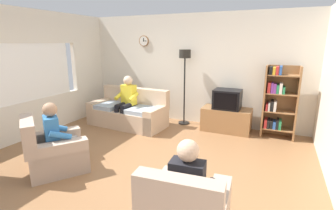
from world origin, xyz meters
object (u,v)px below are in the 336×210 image
couch (128,113)px  armchair_near_window (55,153)px  person_on_couch (126,99)px  tv_stand (226,119)px  person_in_left_armchair (58,133)px  person_in_right_armchair (189,184)px  tv (227,99)px  floor_lamp (185,66)px  bookshelf (278,101)px

couch → armchair_near_window: same height
armchair_near_window → person_on_couch: 2.34m
tv_stand → person_on_couch: 2.42m
couch → tv_stand: (2.31, 0.58, -0.04)m
person_in_left_armchair → person_in_right_armchair: 2.46m
person_on_couch → tv: bearing=16.3°
floor_lamp → person_in_right_armchair: size_ratio=1.65×
floor_lamp → person_on_couch: floor_lamp is taller
person_in_left_armchair → person_on_couch: bearing=94.5°
tv_stand → armchair_near_window: bearing=-125.8°
bookshelf → armchair_near_window: (-3.21, -3.06, -0.51)m
tv → armchair_near_window: size_ratio=0.51×
person_in_right_armchair → armchair_near_window: bearing=169.3°
tv_stand → floor_lamp: floor_lamp is taller
person_on_couch → person_in_left_armchair: 2.24m
floor_lamp → armchair_near_window: (-1.07, -3.09, -1.16)m
person_on_couch → bookshelf: bearing=12.8°
person_in_right_armchair → couch: bearing=132.2°
tv → person_in_left_armchair: (-2.10, -2.89, -0.16)m
couch → tv_stand: couch is taller
floor_lamp → person_in_right_armchair: bearing=-68.7°
bookshelf → person_on_couch: (-3.33, -0.76, -0.10)m
couch → armchair_near_window: size_ratio=1.65×
person_in_right_armchair → tv: bearing=94.9°
couch → tv: bearing=13.5°
person_on_couch → couch: bearing=103.3°
floor_lamp → person_in_right_armchair: (1.38, -3.55, -0.85)m
person_in_left_armchair → tv: bearing=54.0°
person_on_couch → person_in_left_armchair: size_ratio=1.11×
armchair_near_window → person_in_left_armchair: size_ratio=1.06×
tv_stand → person_in_left_armchair: size_ratio=0.98×
person_in_left_armchair → person_in_right_armchair: (2.40, -0.53, 0.00)m
armchair_near_window → person_in_right_armchair: bearing=-10.7°
tv → bookshelf: bearing=5.0°
tv_stand → floor_lamp: 1.61m
couch → tv: tv is taller
couch → person_in_right_armchair: person_in_right_armchair is taller
tv_stand → couch: bearing=-165.9°
tv → person_in_right_armchair: 3.44m
tv → tv_stand: bearing=90.0°
floor_lamp → person_in_left_armchair: floor_lamp is taller
bookshelf → tv_stand: bearing=-176.4°
tv_stand → person_in_right_armchair: 3.48m
tv_stand → tv: (0.00, -0.02, 0.49)m
person_in_left_armchair → person_in_right_armchair: bearing=-12.6°
couch → tv_stand: 2.38m
couch → armchair_near_window: 2.41m
tv → floor_lamp: size_ratio=0.32×
couch → bookshelf: bookshelf is taller
tv → floor_lamp: floor_lamp is taller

